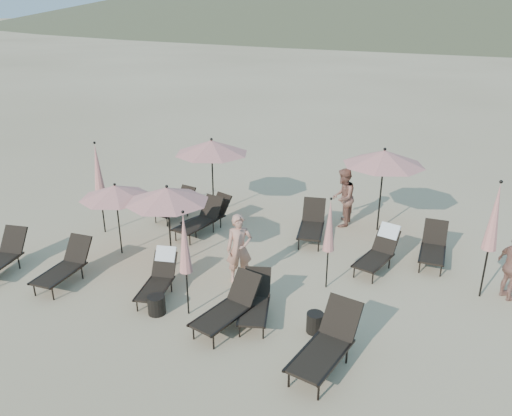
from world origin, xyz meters
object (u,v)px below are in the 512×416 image
at_px(lounger_2, 159,277).
at_px(umbrella_closed_0, 185,244).
at_px(umbrella_open_3, 384,158).
at_px(lounger_3, 255,301).
at_px(lounger_11, 433,247).
at_px(lounger_0, 1,256).
at_px(lounger_10, 379,251).
at_px(umbrella_closed_2, 98,170).
at_px(umbrella_open_2, 212,147).
at_px(side_table_0, 157,305).
at_px(beachgoer_a, 239,249).
at_px(side_table_1, 315,323).
at_px(lounger_8, 209,215).
at_px(umbrella_closed_3, 329,226).
at_px(lounger_4, 229,307).
at_px(lounger_1, 65,265).
at_px(umbrella_open_0, 115,192).
at_px(lounger_5, 327,343).
at_px(lounger_9, 312,224).
at_px(umbrella_open_1, 167,195).
at_px(umbrella_closed_1, 494,218).
at_px(lounger_6, 176,205).
at_px(beachgoer_b, 343,197).
at_px(lounger_7, 200,219).

height_order(lounger_2, umbrella_closed_0, umbrella_closed_0).
relative_size(umbrella_open_3, umbrella_closed_0, 1.05).
distance_m(lounger_2, lounger_3, 2.40).
bearing_deg(lounger_11, lounger_0, -155.42).
relative_size(lounger_10, umbrella_closed_2, 0.62).
relative_size(umbrella_open_2, side_table_0, 5.92).
bearing_deg(beachgoer_a, side_table_1, -60.65).
xyz_separation_m(lounger_3, umbrella_open_3, (1.40, 5.70, 1.82)).
bearing_deg(lounger_8, umbrella_closed_3, -6.54).
xyz_separation_m(lounger_4, umbrella_closed_2, (-5.53, 2.66, 1.46)).
bearing_deg(lounger_1, lounger_0, -175.36).
bearing_deg(lounger_11, umbrella_open_0, -161.87).
height_order(lounger_1, lounger_2, lounger_1).
height_order(lounger_4, side_table_1, lounger_4).
bearing_deg(umbrella_open_2, lounger_11, -4.89).
height_order(lounger_4, beachgoer_a, beachgoer_a).
height_order(lounger_10, umbrella_open_0, umbrella_open_0).
bearing_deg(side_table_0, lounger_0, -178.96).
relative_size(lounger_5, lounger_10, 1.13).
bearing_deg(lounger_1, lounger_9, 41.55).
distance_m(lounger_5, umbrella_open_0, 6.86).
bearing_deg(umbrella_closed_3, lounger_8, 156.11).
xyz_separation_m(lounger_0, lounger_11, (9.69, 5.07, -0.02)).
bearing_deg(side_table_0, umbrella_closed_3, 40.78).
xyz_separation_m(lounger_10, umbrella_open_1, (-4.82, -2.11, 1.47)).
distance_m(lounger_8, umbrella_open_0, 3.09).
height_order(lounger_4, umbrella_open_3, umbrella_open_3).
relative_size(lounger_4, umbrella_closed_1, 0.63).
xyz_separation_m(lounger_6, umbrella_closed_0, (3.22, -4.50, 1.27)).
xyz_separation_m(lounger_0, beachgoer_b, (6.88, 6.44, 0.44)).
relative_size(umbrella_open_2, beachgoer_a, 1.45).
xyz_separation_m(lounger_1, umbrella_open_1, (1.87, 1.73, 1.50)).
relative_size(umbrella_open_1, umbrella_closed_3, 0.97).
relative_size(lounger_0, lounger_2, 1.11).
bearing_deg(lounger_11, lounger_10, -145.59).
distance_m(lounger_5, umbrella_closed_2, 8.44).
bearing_deg(side_table_1, lounger_8, 141.10).
height_order(lounger_4, lounger_6, lounger_4).
distance_m(lounger_2, umbrella_closed_2, 4.40).
relative_size(lounger_7, lounger_9, 0.97).
bearing_deg(lounger_2, lounger_3, -13.16).
height_order(lounger_2, lounger_3, lounger_2).
bearing_deg(lounger_5, lounger_4, 179.15).
height_order(lounger_9, umbrella_closed_1, umbrella_closed_1).
xyz_separation_m(umbrella_open_0, beachgoer_b, (4.88, 4.35, -0.87)).
height_order(lounger_0, lounger_3, lounger_0).
distance_m(lounger_9, umbrella_open_3, 2.77).
bearing_deg(umbrella_open_0, beachgoer_a, 0.14).
distance_m(lounger_11, beachgoer_b, 3.15).
xyz_separation_m(lounger_2, lounger_5, (4.23, -0.83, 0.04)).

